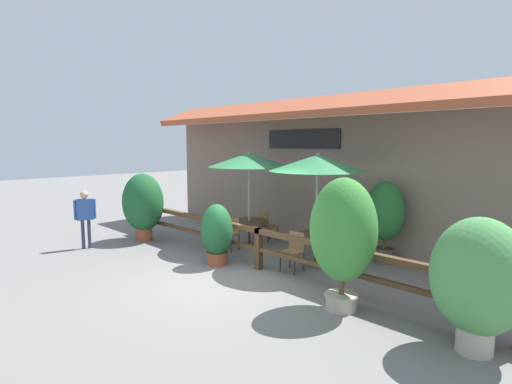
{
  "coord_description": "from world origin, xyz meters",
  "views": [
    {
      "loc": [
        6.26,
        -5.23,
        2.86
      ],
      "look_at": [
        -0.46,
        1.41,
        1.72
      ],
      "focal_mm": 28.0,
      "sensor_mm": 36.0,
      "label": 1
    }
  ],
  "objects_px": {
    "chair_near_wallside": "(267,225)",
    "patio_umbrella_middle": "(317,163)",
    "dining_table_near": "(249,225)",
    "dining_table_middle": "(316,240)",
    "chair_middle_streetside": "(294,249)",
    "pedestrian": "(85,212)",
    "potted_plant_small_flowering": "(479,279)",
    "chair_middle_wallside": "(333,238)",
    "patio_umbrella_near": "(249,160)",
    "potted_plant_entrance_palm": "(143,203)",
    "potted_plant_tall_tropical": "(343,233)",
    "chair_near_streetside": "(231,232)",
    "potted_plant_corner_fern": "(217,233)",
    "potted_plant_broad_leaf": "(385,214)"
  },
  "relations": [
    {
      "from": "chair_near_wallside",
      "to": "patio_umbrella_middle",
      "type": "distance_m",
      "value": 3.16
    },
    {
      "from": "dining_table_near",
      "to": "dining_table_middle",
      "type": "distance_m",
      "value": 2.41
    },
    {
      "from": "chair_middle_streetside",
      "to": "pedestrian",
      "type": "distance_m",
      "value": 5.87
    },
    {
      "from": "dining_table_near",
      "to": "chair_middle_streetside",
      "type": "bearing_deg",
      "value": -20.1
    },
    {
      "from": "patio_umbrella_middle",
      "to": "potted_plant_small_flowering",
      "type": "distance_m",
      "value": 4.57
    },
    {
      "from": "chair_middle_streetside",
      "to": "chair_middle_wallside",
      "type": "xyz_separation_m",
      "value": [
        0.02,
        1.52,
        0.0
      ]
    },
    {
      "from": "patio_umbrella_near",
      "to": "chair_middle_streetside",
      "type": "bearing_deg",
      "value": -20.1
    },
    {
      "from": "dining_table_near",
      "to": "chair_near_wallside",
      "type": "bearing_deg",
      "value": 87.25
    },
    {
      "from": "chair_middle_wallside",
      "to": "chair_near_wallside",
      "type": "bearing_deg",
      "value": 0.13
    },
    {
      "from": "chair_near_wallside",
      "to": "dining_table_middle",
      "type": "bearing_deg",
      "value": 166.77
    },
    {
      "from": "potted_plant_entrance_palm",
      "to": "potted_plant_tall_tropical",
      "type": "bearing_deg",
      "value": -0.89
    },
    {
      "from": "chair_middle_wallside",
      "to": "chair_near_streetside",
      "type": "bearing_deg",
      "value": 31.1
    },
    {
      "from": "potted_plant_small_flowering",
      "to": "chair_near_wallside",
      "type": "bearing_deg",
      "value": 158.28
    },
    {
      "from": "chair_near_wallside",
      "to": "potted_plant_tall_tropical",
      "type": "bearing_deg",
      "value": 154.06
    },
    {
      "from": "patio_umbrella_middle",
      "to": "potted_plant_tall_tropical",
      "type": "bearing_deg",
      "value": -43.55
    },
    {
      "from": "dining_table_near",
      "to": "patio_umbrella_middle",
      "type": "height_order",
      "value": "patio_umbrella_middle"
    },
    {
      "from": "patio_umbrella_near",
      "to": "pedestrian",
      "type": "xyz_separation_m",
      "value": [
        -2.9,
        -3.41,
        -1.39
      ]
    },
    {
      "from": "dining_table_middle",
      "to": "potted_plant_corner_fern",
      "type": "xyz_separation_m",
      "value": [
        -1.63,
        -1.7,
        0.18
      ]
    },
    {
      "from": "chair_near_streetside",
      "to": "chair_middle_streetside",
      "type": "bearing_deg",
      "value": -17.08
    },
    {
      "from": "potted_plant_tall_tropical",
      "to": "chair_middle_streetside",
      "type": "bearing_deg",
      "value": 151.74
    },
    {
      "from": "patio_umbrella_near",
      "to": "potted_plant_tall_tropical",
      "type": "bearing_deg",
      "value": -23.92
    },
    {
      "from": "dining_table_near",
      "to": "potted_plant_entrance_palm",
      "type": "xyz_separation_m",
      "value": [
        -2.66,
        -1.81,
        0.52
      ]
    },
    {
      "from": "potted_plant_corner_fern",
      "to": "patio_umbrella_near",
      "type": "bearing_deg",
      "value": 113.47
    },
    {
      "from": "dining_table_near",
      "to": "potted_plant_small_flowering",
      "type": "height_order",
      "value": "potted_plant_small_flowering"
    },
    {
      "from": "chair_near_streetside",
      "to": "potted_plant_corner_fern",
      "type": "height_order",
      "value": "potted_plant_corner_fern"
    },
    {
      "from": "potted_plant_small_flowering",
      "to": "pedestrian",
      "type": "xyz_separation_m",
      "value": [
        -9.31,
        -1.57,
        -0.02
      ]
    },
    {
      "from": "chair_near_wallside",
      "to": "pedestrian",
      "type": "distance_m",
      "value": 5.08
    },
    {
      "from": "patio_umbrella_near",
      "to": "potted_plant_entrance_palm",
      "type": "bearing_deg",
      "value": -145.81
    },
    {
      "from": "chair_near_wallside",
      "to": "potted_plant_entrance_palm",
      "type": "bearing_deg",
      "value": 48.48
    },
    {
      "from": "dining_table_near",
      "to": "potted_plant_corner_fern",
      "type": "height_order",
      "value": "potted_plant_corner_fern"
    },
    {
      "from": "chair_near_wallside",
      "to": "dining_table_middle",
      "type": "height_order",
      "value": "chair_near_wallside"
    },
    {
      "from": "dining_table_middle",
      "to": "chair_middle_streetside",
      "type": "xyz_separation_m",
      "value": [
        -0.05,
        -0.76,
        -0.09
      ]
    },
    {
      "from": "potted_plant_entrance_palm",
      "to": "pedestrian",
      "type": "height_order",
      "value": "potted_plant_entrance_palm"
    },
    {
      "from": "potted_plant_small_flowering",
      "to": "chair_middle_wallside",
      "type": "bearing_deg",
      "value": 148.2
    },
    {
      "from": "patio_umbrella_middle",
      "to": "chair_middle_streetside",
      "type": "relative_size",
      "value": 3.03
    },
    {
      "from": "chair_middle_wallside",
      "to": "potted_plant_tall_tropical",
      "type": "xyz_separation_m",
      "value": [
        1.93,
        -2.57,
        0.86
      ]
    },
    {
      "from": "patio_umbrella_near",
      "to": "potted_plant_tall_tropical",
      "type": "relative_size",
      "value": 1.15
    },
    {
      "from": "chair_middle_wallside",
      "to": "pedestrian",
      "type": "relative_size",
      "value": 0.55
    },
    {
      "from": "potted_plant_entrance_palm",
      "to": "potted_plant_broad_leaf",
      "type": "height_order",
      "value": "potted_plant_entrance_palm"
    },
    {
      "from": "chair_middle_streetside",
      "to": "patio_umbrella_middle",
      "type": "bearing_deg",
      "value": 80.14
    },
    {
      "from": "potted_plant_small_flowering",
      "to": "pedestrian",
      "type": "relative_size",
      "value": 1.18
    },
    {
      "from": "chair_middle_streetside",
      "to": "potted_plant_broad_leaf",
      "type": "xyz_separation_m",
      "value": [
        1.13,
        2.01,
        0.7
      ]
    },
    {
      "from": "chair_middle_streetside",
      "to": "pedestrian",
      "type": "bearing_deg",
      "value": -160.55
    },
    {
      "from": "patio_umbrella_middle",
      "to": "potted_plant_corner_fern",
      "type": "height_order",
      "value": "patio_umbrella_middle"
    },
    {
      "from": "chair_near_wallside",
      "to": "potted_plant_entrance_palm",
      "type": "distance_m",
      "value": 3.73
    },
    {
      "from": "chair_middle_streetside",
      "to": "potted_plant_small_flowering",
      "type": "height_order",
      "value": "potted_plant_small_flowering"
    },
    {
      "from": "chair_near_wallside",
      "to": "potted_plant_broad_leaf",
      "type": "relative_size",
      "value": 0.44
    },
    {
      "from": "chair_near_wallside",
      "to": "potted_plant_small_flowering",
      "type": "xyz_separation_m",
      "value": [
        6.38,
        -2.54,
        0.55
      ]
    },
    {
      "from": "chair_middle_streetside",
      "to": "pedestrian",
      "type": "height_order",
      "value": "pedestrian"
    },
    {
      "from": "dining_table_middle",
      "to": "chair_middle_wallside",
      "type": "distance_m",
      "value": 0.77
    }
  ]
}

